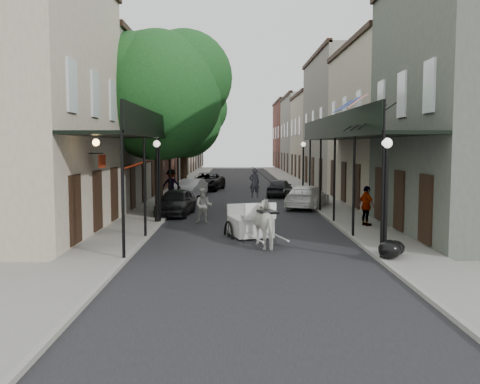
{
  "coord_description": "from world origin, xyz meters",
  "views": [
    {
      "loc": [
        -0.56,
        -18.34,
        3.6
      ],
      "look_at": [
        -0.34,
        4.53,
        1.6
      ],
      "focal_mm": 40.0,
      "sensor_mm": 36.0,
      "label": 1
    }
  ],
  "objects_px": {
    "lamppost_right_near": "(386,196)",
    "car_left_near": "(176,202)",
    "car_left_far": "(206,182)",
    "lamppost_left": "(157,179)",
    "carriage": "(247,209)",
    "car_right_far": "(280,188)",
    "pedestrian_sidewalk_left": "(171,184)",
    "car_left_mid": "(191,188)",
    "tree_near": "(166,90)",
    "horse": "(268,224)",
    "lamppost_right_far": "(303,168)",
    "pedestrian_sidewalk_right": "(367,206)",
    "tree_far": "(188,117)",
    "pedestrian_walking": "(204,206)",
    "car_right_near": "(307,197)"
  },
  "relations": [
    {
      "from": "lamppost_right_near",
      "to": "car_left_near",
      "type": "relative_size",
      "value": 0.92
    },
    {
      "from": "car_right_far",
      "to": "carriage",
      "type": "bearing_deg",
      "value": 93.13
    },
    {
      "from": "carriage",
      "to": "pedestrian_sidewalk_left",
      "type": "distance_m",
      "value": 13.91
    },
    {
      "from": "lamppost_right_near",
      "to": "lamppost_left",
      "type": "bearing_deg",
      "value": 135.71
    },
    {
      "from": "tree_near",
      "to": "lamppost_left",
      "type": "height_order",
      "value": "tree_near"
    },
    {
      "from": "pedestrian_sidewalk_right",
      "to": "car_right_far",
      "type": "xyz_separation_m",
      "value": [
        -2.55,
        14.41,
        -0.34
      ]
    },
    {
      "from": "car_left_near",
      "to": "car_right_near",
      "type": "relative_size",
      "value": 0.89
    },
    {
      "from": "lamppost_right_far",
      "to": "pedestrian_walking",
      "type": "relative_size",
      "value": 2.27
    },
    {
      "from": "pedestrian_sidewalk_left",
      "to": "car_left_mid",
      "type": "xyz_separation_m",
      "value": [
        1.06,
        2.77,
        -0.46
      ]
    },
    {
      "from": "pedestrian_sidewalk_left",
      "to": "car_right_near",
      "type": "height_order",
      "value": "pedestrian_sidewalk_left"
    },
    {
      "from": "tree_near",
      "to": "pedestrian_sidewalk_left",
      "type": "height_order",
      "value": "tree_near"
    },
    {
      "from": "lamppost_right_far",
      "to": "pedestrian_sidewalk_right",
      "type": "relative_size",
      "value": 2.14
    },
    {
      "from": "tree_near",
      "to": "horse",
      "type": "relative_size",
      "value": 4.92
    },
    {
      "from": "pedestrian_walking",
      "to": "pedestrian_sidewalk_left",
      "type": "bearing_deg",
      "value": 112.2
    },
    {
      "from": "lamppost_left",
      "to": "car_left_near",
      "type": "bearing_deg",
      "value": 80.68
    },
    {
      "from": "tree_far",
      "to": "lamppost_left",
      "type": "xyz_separation_m",
      "value": [
        0.15,
        -18.18,
        -3.79
      ]
    },
    {
      "from": "carriage",
      "to": "car_right_far",
      "type": "height_order",
      "value": "carriage"
    },
    {
      "from": "lamppost_left",
      "to": "horse",
      "type": "distance_m",
      "value": 7.47
    },
    {
      "from": "lamppost_right_near",
      "to": "carriage",
      "type": "height_order",
      "value": "lamppost_right_near"
    },
    {
      "from": "tree_near",
      "to": "tree_far",
      "type": "height_order",
      "value": "tree_near"
    },
    {
      "from": "pedestrian_walking",
      "to": "carriage",
      "type": "bearing_deg",
      "value": -53.48
    },
    {
      "from": "tree_far",
      "to": "pedestrian_walking",
      "type": "height_order",
      "value": "tree_far"
    },
    {
      "from": "pedestrian_sidewalk_right",
      "to": "car_right_far",
      "type": "height_order",
      "value": "pedestrian_sidewalk_right"
    },
    {
      "from": "car_right_near",
      "to": "car_left_far",
      "type": "bearing_deg",
      "value": -40.8
    },
    {
      "from": "horse",
      "to": "car_left_far",
      "type": "relative_size",
      "value": 0.38
    },
    {
      "from": "tree_far",
      "to": "lamppost_right_far",
      "type": "xyz_separation_m",
      "value": [
        8.35,
        -6.18,
        -3.79
      ]
    },
    {
      "from": "pedestrian_walking",
      "to": "car_left_near",
      "type": "bearing_deg",
      "value": 126.61
    },
    {
      "from": "tree_near",
      "to": "car_right_near",
      "type": "distance_m",
      "value": 9.93
    },
    {
      "from": "horse",
      "to": "car_right_far",
      "type": "bearing_deg",
      "value": -111.55
    },
    {
      "from": "car_left_far",
      "to": "pedestrian_sidewalk_left",
      "type": "bearing_deg",
      "value": -92.83
    },
    {
      "from": "pedestrian_walking",
      "to": "tree_far",
      "type": "bearing_deg",
      "value": 104.02
    },
    {
      "from": "lamppost_right_near",
      "to": "horse",
      "type": "xyz_separation_m",
      "value": [
        -3.47,
        2.35,
        -1.22
      ]
    },
    {
      "from": "lamppost_right_near",
      "to": "carriage",
      "type": "xyz_separation_m",
      "value": [
        -4.16,
        4.84,
        -0.98
      ]
    },
    {
      "from": "lamppost_right_far",
      "to": "car_left_mid",
      "type": "distance_m",
      "value": 7.86
    },
    {
      "from": "pedestrian_sidewalk_right",
      "to": "car_left_far",
      "type": "height_order",
      "value": "pedestrian_sidewalk_right"
    },
    {
      "from": "lamppost_right_near",
      "to": "pedestrian_sidewalk_left",
      "type": "bearing_deg",
      "value": 116.0
    },
    {
      "from": "lamppost_right_near",
      "to": "car_right_far",
      "type": "relative_size",
      "value": 0.98
    },
    {
      "from": "carriage",
      "to": "pedestrian_sidewalk_right",
      "type": "relative_size",
      "value": 1.6
    },
    {
      "from": "tree_far",
      "to": "lamppost_left",
      "type": "relative_size",
      "value": 2.32
    },
    {
      "from": "car_left_mid",
      "to": "carriage",
      "type": "bearing_deg",
      "value": -64.75
    },
    {
      "from": "lamppost_right_near",
      "to": "car_left_near",
      "type": "distance_m",
      "value": 13.54
    },
    {
      "from": "car_left_far",
      "to": "lamppost_right_far",
      "type": "bearing_deg",
      "value": -32.8
    },
    {
      "from": "pedestrian_sidewalk_left",
      "to": "car_left_mid",
      "type": "relative_size",
      "value": 0.51
    },
    {
      "from": "car_left_far",
      "to": "lamppost_left",
      "type": "bearing_deg",
      "value": -84.52
    },
    {
      "from": "tree_far",
      "to": "lamppost_left",
      "type": "bearing_deg",
      "value": -89.54
    },
    {
      "from": "tree_far",
      "to": "car_right_near",
      "type": "height_order",
      "value": "tree_far"
    },
    {
      "from": "horse",
      "to": "pedestrian_walking",
      "type": "distance_m",
      "value": 6.45
    },
    {
      "from": "carriage",
      "to": "car_left_mid",
      "type": "height_order",
      "value": "carriage"
    },
    {
      "from": "pedestrian_walking",
      "to": "lamppost_right_near",
      "type": "bearing_deg",
      "value": -46.63
    },
    {
      "from": "tree_far",
      "to": "car_left_mid",
      "type": "distance_m",
      "value": 7.56
    }
  ]
}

